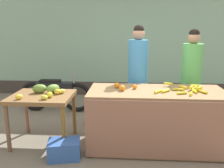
{
  "coord_description": "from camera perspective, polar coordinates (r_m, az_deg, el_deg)",
  "views": [
    {
      "loc": [
        -0.08,
        -3.48,
        1.8
      ],
      "look_at": [
        -0.34,
        0.15,
        0.94
      ],
      "focal_mm": 38.55,
      "sensor_mm": 36.0,
      "label": 1
    }
  ],
  "objects": [
    {
      "name": "market_wall_back",
      "position": [
        6.43,
        4.87,
        10.56
      ],
      "size": [
        7.96,
        0.23,
        3.07
      ],
      "color": "#8CB299",
      "rests_on": "ground"
    },
    {
      "name": "side_table_wooden",
      "position": [
        3.89,
        -16.23,
        -4.02
      ],
      "size": [
        0.93,
        0.77,
        0.79
      ],
      "color": "brown",
      "rests_on": "ground"
    },
    {
      "name": "mango_papaya_pile",
      "position": [
        3.89,
        -15.31,
        -1.4
      ],
      "size": [
        0.66,
        0.57,
        0.14
      ],
      "color": "yellow",
      "rests_on": "side_table_wooden"
    },
    {
      "name": "vendor_woman_green_shirt",
      "position": [
        4.46,
        18.17,
        0.92
      ],
      "size": [
        0.34,
        0.34,
        1.79
      ],
      "color": "#33333D",
      "rests_on": "ground"
    },
    {
      "name": "orange_pile",
      "position": [
        3.61,
        2.6,
        -0.65
      ],
      "size": [
        0.35,
        0.26,
        0.09
      ],
      "color": "orange",
      "rests_on": "fruit_stall_counter"
    },
    {
      "name": "banana_bunch_pile",
      "position": [
        3.67,
        17.18,
        -1.21
      ],
      "size": [
        0.75,
        0.62,
        0.07
      ],
      "color": "gold",
      "rests_on": "fruit_stall_counter"
    },
    {
      "name": "vendor_woman_blue_shirt",
      "position": [
        4.25,
        6.09,
        1.4
      ],
      "size": [
        0.34,
        0.34,
        1.85
      ],
      "color": "#33333D",
      "rests_on": "ground"
    },
    {
      "name": "parked_motorcycle",
      "position": [
        5.38,
        -13.33,
        -2.19
      ],
      "size": [
        1.6,
        0.18,
        0.88
      ],
      "color": "black",
      "rests_on": "ground"
    },
    {
      "name": "produce_crate",
      "position": [
        3.57,
        -11.25,
        -14.96
      ],
      "size": [
        0.5,
        0.4,
        0.26
      ],
      "primitive_type": "cube",
      "rotation": [
        0.0,
        0.0,
        0.2
      ],
      "color": "#3359A5",
      "rests_on": "ground"
    },
    {
      "name": "produce_sack",
      "position": [
        4.58,
        -3.98,
        -6.47
      ],
      "size": [
        0.47,
        0.45,
        0.52
      ],
      "primitive_type": "ellipsoid",
      "rotation": [
        0.0,
        0.0,
        2.52
      ],
      "color": "maroon",
      "rests_on": "ground"
    },
    {
      "name": "fruit_stall_counter",
      "position": [
        3.74,
        10.32,
        -8.17
      ],
      "size": [
        2.02,
        0.88,
        0.89
      ],
      "color": "olive",
      "rests_on": "ground"
    },
    {
      "name": "ground_plane",
      "position": [
        3.92,
        4.97,
        -14.16
      ],
      "size": [
        24.0,
        24.0,
        0.0
      ],
      "primitive_type": "plane",
      "color": "#756B5B"
    }
  ]
}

